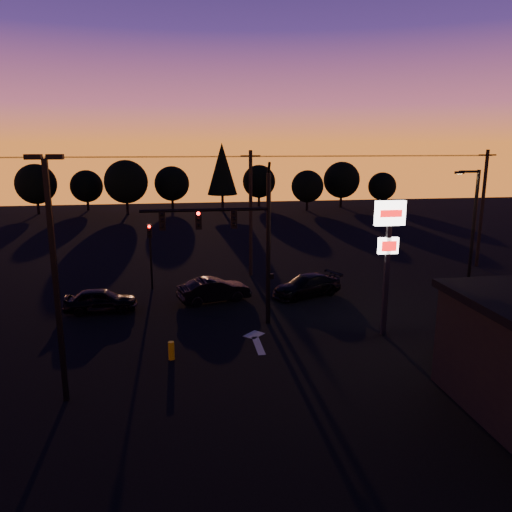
{
  "coord_description": "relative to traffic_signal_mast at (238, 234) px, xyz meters",
  "views": [
    {
      "loc": [
        -3.02,
        -21.09,
        9.53
      ],
      "look_at": [
        1.0,
        5.0,
        3.5
      ],
      "focal_mm": 35.0,
      "sensor_mm": 36.0,
      "label": 1
    }
  ],
  "objects": [
    {
      "name": "parking_lot_light",
      "position": [
        -7.4,
        -6.99,
        0.33
      ],
      "size": [
        1.25,
        0.3,
        9.14
      ],
      "color": "black",
      "rests_on": "ground"
    },
    {
      "name": "utility_pole_2",
      "position": [
        20.1,
        10.01,
        -0.34
      ],
      "size": [
        1.4,
        0.26,
        9.0
      ],
      "color": "black",
      "rests_on": "ground"
    },
    {
      "name": "tree_4",
      "position": [
        3.1,
        45.01,
        0.99
      ],
      "size": [
        4.18,
        4.18,
        9.5
      ],
      "color": "black",
      "rests_on": "ground"
    },
    {
      "name": "utility_pole_1",
      "position": [
        2.1,
        10.01,
        -0.34
      ],
      "size": [
        1.4,
        0.26,
        9.0
      ],
      "color": "black",
      "rests_on": "ground"
    },
    {
      "name": "traffic_signal_mast",
      "position": [
        0.0,
        0.0,
        0.0
      ],
      "size": [
        6.79,
        0.52,
        8.58
      ],
      "color": "black",
      "rests_on": "ground"
    },
    {
      "name": "suv_parked",
      "position": [
        10.53,
        -6.85,
        -4.2
      ],
      "size": [
        4.0,
        5.8,
        1.47
      ],
      "primitive_type": "imported",
      "rotation": [
        0.0,
        0.0,
        0.32
      ],
      "color": "black",
      "rests_on": "ground"
    },
    {
      "name": "car_right",
      "position": [
        4.88,
        4.44,
        -4.27
      ],
      "size": [
        4.98,
        3.43,
        1.34
      ],
      "primitive_type": "imported",
      "rotation": [
        0.0,
        0.0,
        -1.2
      ],
      "color": "black",
      "rests_on": "ground"
    },
    {
      "name": "pylon_sign",
      "position": [
        7.1,
        -2.49,
        -0.02
      ],
      "size": [
        1.5,
        0.28,
        6.8
      ],
      "color": "black",
      "rests_on": "ground"
    },
    {
      "name": "streetlight",
      "position": [
        14.01,
        1.51,
        -0.52
      ],
      "size": [
        1.55,
        0.35,
        8.0
      ],
      "color": "black",
      "rests_on": "ground"
    },
    {
      "name": "lane_arrow",
      "position": [
        0.6,
        -2.33,
        -4.93
      ],
      "size": [
        1.2,
        3.1,
        0.01
      ],
      "color": "beige",
      "rests_on": "ground"
    },
    {
      "name": "car_left",
      "position": [
        -7.57,
        3.25,
        -4.24
      ],
      "size": [
        4.07,
        1.65,
        1.39
      ],
      "primitive_type": "imported",
      "rotation": [
        0.0,
        0.0,
        1.57
      ],
      "color": "black",
      "rests_on": "ground"
    },
    {
      "name": "tree_3",
      "position": [
        -3.9,
        48.01,
        -1.19
      ],
      "size": [
        4.95,
        4.95,
        6.22
      ],
      "color": "black",
      "rests_on": "ground"
    },
    {
      "name": "tree_8",
      "position": [
        27.1,
        46.01,
        -1.82
      ],
      "size": [
        4.12,
        4.12,
        5.19
      ],
      "color": "black",
      "rests_on": "ground"
    },
    {
      "name": "tree_1",
      "position": [
        -15.9,
        49.01,
        -1.5
      ],
      "size": [
        4.54,
        4.54,
        5.71
      ],
      "color": "black",
      "rests_on": "ground"
    },
    {
      "name": "tree_7",
      "position": [
        21.1,
        47.01,
        -0.88
      ],
      "size": [
        5.36,
        5.36,
        6.74
      ],
      "color": "black",
      "rests_on": "ground"
    },
    {
      "name": "tree_5",
      "position": [
        9.1,
        50.01,
        -1.19
      ],
      "size": [
        4.95,
        4.95,
        6.22
      ],
      "color": "black",
      "rests_on": "ground"
    },
    {
      "name": "tree_6",
      "position": [
        15.1,
        44.01,
        -1.5
      ],
      "size": [
        4.54,
        4.54,
        5.71
      ],
      "color": "black",
      "rests_on": "ground"
    },
    {
      "name": "tree_0",
      "position": [
        -21.9,
        46.01,
        -0.88
      ],
      "size": [
        5.36,
        5.36,
        6.74
      ],
      "color": "black",
      "rests_on": "ground"
    },
    {
      "name": "power_wires",
      "position": [
        2.1,
        10.01,
        3.63
      ],
      "size": [
        36.0,
        1.22,
        0.07
      ],
      "color": "black",
      "rests_on": "ground"
    },
    {
      "name": "bollard",
      "position": [
        -3.5,
        -3.91,
        -4.52
      ],
      "size": [
        0.28,
        0.28,
        0.83
      ],
      "primitive_type": "cylinder",
      "color": "#CDA006",
      "rests_on": "ground"
    },
    {
      "name": "ground",
      "position": [
        0.1,
        -3.99,
        -4.94
      ],
      "size": [
        120.0,
        120.0,
        0.0
      ],
      "primitive_type": "plane",
      "color": "black",
      "rests_on": "ground"
    },
    {
      "name": "secondary_signal",
      "position": [
        -4.9,
        7.49,
        -2.07
      ],
      "size": [
        0.3,
        0.31,
        4.35
      ],
      "color": "black",
      "rests_on": "ground"
    },
    {
      "name": "car_mid",
      "position": [
        -1.0,
        4.21,
        -4.22
      ],
      "size": [
        4.62,
        2.66,
        1.44
      ],
      "primitive_type": "imported",
      "rotation": [
        0.0,
        0.0,
        1.85
      ],
      "color": "black",
      "rests_on": "ground"
    },
    {
      "name": "tree_2",
      "position": [
        -9.9,
        44.01,
        -0.57
      ],
      "size": [
        5.77,
        5.78,
        7.26
      ],
      "color": "black",
      "rests_on": "ground"
    }
  ]
}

